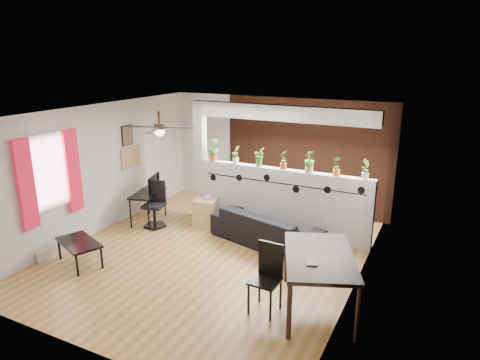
# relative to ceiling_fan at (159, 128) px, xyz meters

# --- Properties ---
(room_shell) EXTENTS (6.30, 7.10, 2.90)m
(room_shell) POSITION_rel_ceiling_fan_xyz_m (0.80, 0.30, -1.01)
(room_shell) COLOR olive
(room_shell) RESTS_ON ground
(partition_wall) EXTENTS (3.60, 0.18, 1.35)m
(partition_wall) POSITION_rel_ceiling_fan_xyz_m (1.60, 1.80, -1.64)
(partition_wall) COLOR #BCBCC1
(partition_wall) RESTS_ON ground
(ceiling_header) EXTENTS (3.60, 0.18, 0.30)m
(ceiling_header) POSITION_rel_ceiling_fan_xyz_m (1.60, 1.80, 0.14)
(ceiling_header) COLOR white
(ceiling_header) RESTS_ON room_shell
(pier_column) EXTENTS (0.22, 0.20, 2.60)m
(pier_column) POSITION_rel_ceiling_fan_xyz_m (-0.31, 1.80, -1.01)
(pier_column) COLOR #BCBCC1
(pier_column) RESTS_ON ground
(brick_panel) EXTENTS (3.90, 0.05, 2.60)m
(brick_panel) POSITION_rel_ceiling_fan_xyz_m (1.60, 3.27, -1.01)
(brick_panel) COLOR #A44F2F
(brick_panel) RESTS_ON ground
(vine_decal) EXTENTS (3.31, 0.01, 0.30)m
(vine_decal) POSITION_rel_ceiling_fan_xyz_m (1.60, 1.70, -1.23)
(vine_decal) COLOR black
(vine_decal) RESTS_ON partition_wall
(window_assembly) EXTENTS (0.09, 1.30, 1.55)m
(window_assembly) POSITION_rel_ceiling_fan_xyz_m (-1.76, -0.90, -0.81)
(window_assembly) COLOR white
(window_assembly) RESTS_ON room_shell
(baseboard_heater) EXTENTS (0.08, 1.00, 0.18)m
(baseboard_heater) POSITION_rel_ceiling_fan_xyz_m (-1.74, -0.90, -2.22)
(baseboard_heater) COLOR beige
(baseboard_heater) RESTS_ON ground
(corkboard) EXTENTS (0.03, 0.60, 0.45)m
(corkboard) POSITION_rel_ceiling_fan_xyz_m (-1.78, 1.25, -0.96)
(corkboard) COLOR #A5804F
(corkboard) RESTS_ON room_shell
(framed_art) EXTENTS (0.03, 0.34, 0.44)m
(framed_art) POSITION_rel_ceiling_fan_xyz_m (-1.78, 1.20, -0.46)
(framed_art) COLOR #8C7259
(framed_art) RESTS_ON room_shell
(ceiling_fan) EXTENTS (1.19, 1.19, 0.43)m
(ceiling_fan) POSITION_rel_ceiling_fan_xyz_m (0.00, 0.00, 0.00)
(ceiling_fan) COLOR black
(ceiling_fan) RESTS_ON room_shell
(potted_plant_0) EXTENTS (0.26, 0.21, 0.47)m
(potted_plant_0) POSITION_rel_ceiling_fan_xyz_m (0.02, 1.80, -0.72)
(potted_plant_0) COLOR #DC5A19
(potted_plant_0) RESTS_ON partition_wall
(potted_plant_1) EXTENTS (0.24, 0.24, 0.38)m
(potted_plant_1) POSITION_rel_ceiling_fan_xyz_m (0.55, 1.80, -0.76)
(potted_plant_1) COLOR silver
(potted_plant_1) RESTS_ON partition_wall
(potted_plant_2) EXTENTS (0.19, 0.22, 0.37)m
(potted_plant_2) POSITION_rel_ceiling_fan_xyz_m (1.07, 1.80, -0.77)
(potted_plant_2) COLOR #2F8331
(potted_plant_2) RESTS_ON partition_wall
(potted_plant_3) EXTENTS (0.19, 0.22, 0.38)m
(potted_plant_3) POSITION_rel_ceiling_fan_xyz_m (1.60, 1.80, -0.76)
(potted_plant_3) COLOR #BF3E1E
(potted_plant_3) RESTS_ON partition_wall
(potted_plant_4) EXTENTS (0.26, 0.27, 0.43)m
(potted_plant_4) POSITION_rel_ceiling_fan_xyz_m (2.13, 1.80, -0.74)
(potted_plant_4) COLOR gold
(potted_plant_4) RESTS_ON partition_wall
(potted_plant_5) EXTENTS (0.23, 0.21, 0.38)m
(potted_plant_5) POSITION_rel_ceiling_fan_xyz_m (2.65, 1.80, -0.76)
(potted_plant_5) COLOR orange
(potted_plant_5) RESTS_ON partition_wall
(potted_plant_6) EXTENTS (0.22, 0.23, 0.38)m
(potted_plant_6) POSITION_rel_ceiling_fan_xyz_m (3.18, 1.80, -0.76)
(potted_plant_6) COLOR silver
(potted_plant_6) RESTS_ON partition_wall
(sofa) EXTENTS (2.23, 1.32, 0.61)m
(sofa) POSITION_rel_ceiling_fan_xyz_m (1.51, 1.19, -2.01)
(sofa) COLOR black
(sofa) RESTS_ON ground
(cube_shelf) EXTENTS (0.55, 0.52, 0.58)m
(cube_shelf) POSITION_rel_ceiling_fan_xyz_m (-0.01, 1.46, -2.03)
(cube_shelf) COLOR tan
(cube_shelf) RESTS_ON ground
(cup) EXTENTS (0.15, 0.15, 0.10)m
(cup) POSITION_rel_ceiling_fan_xyz_m (0.04, 1.46, -1.69)
(cup) COLOR gray
(cup) RESTS_ON cube_shelf
(computer_desk) EXTENTS (0.68, 1.01, 0.67)m
(computer_desk) POSITION_rel_ceiling_fan_xyz_m (-1.21, 1.05, -1.71)
(computer_desk) COLOR black
(computer_desk) RESTS_ON ground
(monitor) EXTENTS (0.34, 0.15, 0.19)m
(monitor) POSITION_rel_ceiling_fan_xyz_m (-1.21, 1.20, -1.55)
(monitor) COLOR black
(monitor) RESTS_ON computer_desk
(office_chair) EXTENTS (0.50, 0.50, 0.97)m
(office_chair) POSITION_rel_ceiling_fan_xyz_m (-0.92, 0.92, -1.89)
(office_chair) COLOR black
(office_chair) RESTS_ON ground
(dining_table) EXTENTS (1.45, 1.78, 0.84)m
(dining_table) POSITION_rel_ceiling_fan_xyz_m (3.05, -0.53, -1.56)
(dining_table) COLOR black
(dining_table) RESTS_ON ground
(book) EXTENTS (0.21, 0.25, 0.02)m
(book) POSITION_rel_ceiling_fan_xyz_m (2.95, -0.83, -1.46)
(book) COLOR gray
(book) RESTS_ON dining_table
(folding_chair) EXTENTS (0.42, 0.42, 1.00)m
(folding_chair) POSITION_rel_ceiling_fan_xyz_m (2.41, -0.85, -1.72)
(folding_chair) COLOR black
(folding_chair) RESTS_ON ground
(coffee_table) EXTENTS (1.02, 0.80, 0.42)m
(coffee_table) POSITION_rel_ceiling_fan_xyz_m (-1.05, -1.05, -1.94)
(coffee_table) COLOR black
(coffee_table) RESTS_ON ground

